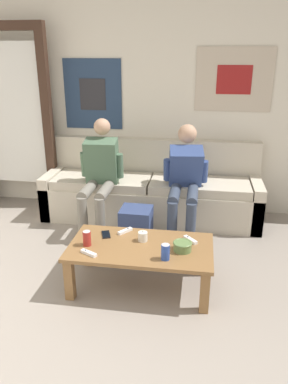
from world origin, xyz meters
The scene contains 16 objects.
ground_plane centered at (0.00, 0.00, 0.00)m, with size 18.00×18.00×0.00m, color gray.
wall_back centered at (0.00, 2.78, 1.28)m, with size 10.00×0.07×2.55m.
door_frame centered at (-1.44, 2.56, 1.20)m, with size 1.00×0.10×2.15m.
couch centered at (0.26, 2.44, 0.30)m, with size 2.46×0.69×0.88m.
coffee_table centered at (0.36, 1.03, 0.32)m, with size 1.15×0.62×0.38m.
person_seated_adult centered at (-0.25, 2.05, 0.63)m, with size 0.47×0.83×1.18m.
person_seated_teen centered at (0.65, 2.08, 0.62)m, with size 0.47×0.90×1.13m.
backpack centered at (0.21, 1.69, 0.19)m, with size 0.31×0.32×0.40m.
ceramic_bowl centered at (0.70, 1.00, 0.42)m, with size 0.15×0.15×0.07m.
pillar_candle centered at (0.37, 1.11, 0.41)m, with size 0.08×0.08×0.09m.
drink_can_blue centered at (0.58, 0.85, 0.44)m, with size 0.07×0.07×0.12m.
drink_can_red centered at (-0.06, 0.97, 0.44)m, with size 0.07×0.07×0.12m.
game_controller_near_left centered at (-0.01, 0.83, 0.39)m, with size 0.14×0.10×0.03m.
game_controller_near_right centered at (0.75, 1.17, 0.39)m, with size 0.12×0.13×0.03m.
game_controller_far_center centered at (0.19, 1.24, 0.39)m, with size 0.12×0.13×0.03m.
cell_phone centered at (0.04, 1.17, 0.38)m, with size 0.11×0.15×0.01m.
Camera 1 is at (0.80, -1.60, 1.84)m, focal length 35.00 mm.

